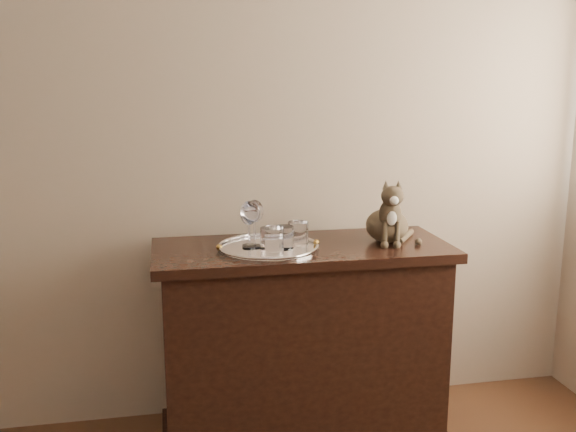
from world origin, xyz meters
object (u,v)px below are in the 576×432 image
tumbler_a (284,237)px  cat (387,209)px  wine_glass_c (249,226)px  tumbler_c (298,233)px  wine_glass_d (255,223)px  tumbler_b (272,241)px  tray (269,248)px  wine_glass_a (249,224)px  sideboard (302,344)px

tumbler_a → cat: cat is taller
wine_glass_c → tumbler_c: 0.20m
wine_glass_d → tumbler_c: bearing=-0.1°
cat → tumbler_b: bearing=-156.0°
tumbler_c → cat: (0.38, 0.01, 0.08)m
tray → cat: 0.52m
tumbler_b → cat: cat is taller
tray → cat: bearing=3.6°
wine_glass_d → tumbler_a: size_ratio=2.12×
wine_glass_a → tumbler_b: bearing=-61.6°
wine_glass_a → tumbler_b: (0.07, -0.13, -0.04)m
wine_glass_d → tumbler_b: (0.05, -0.11, -0.04)m
wine_glass_c → tray: bearing=-7.2°
wine_glass_c → wine_glass_d: wine_glass_d is taller
wine_glass_d → wine_glass_c: bearing=-158.9°
tray → wine_glass_c: 0.12m
wine_glass_a → cat: cat is taller
sideboard → tumbler_c: tumbler_c is taller
wine_glass_c → wine_glass_d: (0.02, 0.01, 0.01)m
wine_glass_a → tumbler_a: size_ratio=2.05×
wine_glass_a → tumbler_b: 0.15m
tumbler_b → cat: bearing=14.1°
sideboard → wine_glass_c: (-0.22, -0.02, 0.52)m
sideboard → wine_glass_d: (-0.20, -0.01, 0.53)m
cat → sideboard: bearing=-169.8°
sideboard → wine_glass_c: size_ratio=6.86×
wine_glass_a → cat: size_ratio=0.68×
tray → tumbler_b: (-0.00, -0.10, 0.05)m
wine_glass_d → tumbler_a: wine_glass_d is taller
wine_glass_d → cat: cat is taller
wine_glass_d → tumbler_b: wine_glass_d is taller
sideboard → wine_glass_d: wine_glass_d is taller
wine_glass_a → wine_glass_d: size_ratio=0.97×
tray → wine_glass_d: wine_glass_d is taller
tray → tumbler_c: tumbler_c is taller
sideboard → cat: cat is taller
wine_glass_d → sideboard: bearing=3.3°
tumbler_b → tray: bearing=88.7°
tray → tumbler_a: size_ratio=4.49×
sideboard → tumbler_a: bearing=-144.9°
wine_glass_a → tumbler_b: size_ratio=1.82×
wine_glass_a → cat: (0.57, -0.00, 0.04)m
tumbler_b → cat: (0.50, 0.13, 0.08)m
sideboard → tumbler_c: size_ratio=12.96×
tray → cat: size_ratio=1.48×
wine_glass_c → tumbler_b: 0.13m
tray → wine_glass_d: 0.11m
tumbler_b → tumbler_c: (0.13, 0.11, -0.00)m
wine_glass_c → sideboard: bearing=5.3°
tray → tumbler_b: 0.11m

